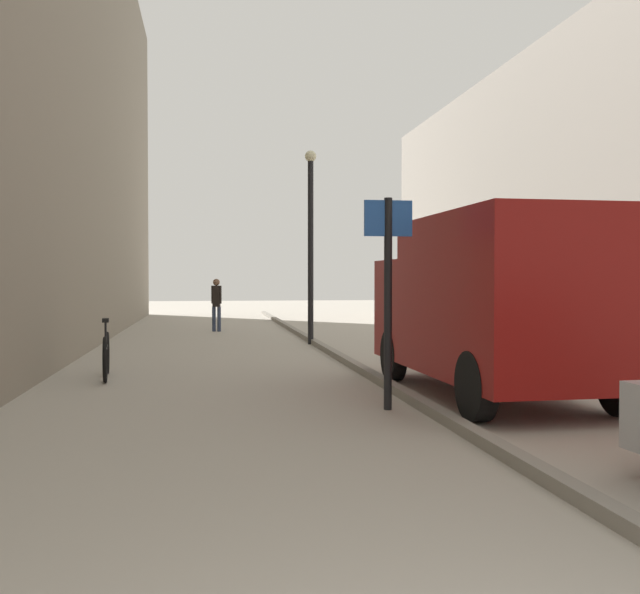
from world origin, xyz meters
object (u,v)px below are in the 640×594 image
(street_sign_post, at_px, (388,284))
(bicycle_leaning, at_px, (106,355))
(lamp_post, at_px, (311,234))
(delivery_van, at_px, (493,301))
(pedestrian_main_foreground, at_px, (216,301))

(street_sign_post, bearing_deg, bicycle_leaning, -41.53)
(lamp_post, distance_m, bicycle_leaning, 7.31)
(delivery_van, distance_m, lamp_post, 8.45)
(pedestrian_main_foreground, distance_m, street_sign_post, 13.81)
(bicycle_leaning, bearing_deg, delivery_van, -31.92)
(delivery_van, bearing_deg, street_sign_post, -157.13)
(street_sign_post, relative_size, lamp_post, 0.55)
(pedestrian_main_foreground, distance_m, bicycle_leaning, 10.43)
(street_sign_post, bearing_deg, delivery_van, -155.53)
(street_sign_post, bearing_deg, lamp_post, -91.77)
(pedestrian_main_foreground, distance_m, delivery_van, 13.41)
(delivery_van, xyz_separation_m, street_sign_post, (-1.66, -0.74, 0.24))
(pedestrian_main_foreground, relative_size, street_sign_post, 0.62)
(delivery_van, bearing_deg, pedestrian_main_foreground, 104.19)
(pedestrian_main_foreground, bearing_deg, street_sign_post, -66.76)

